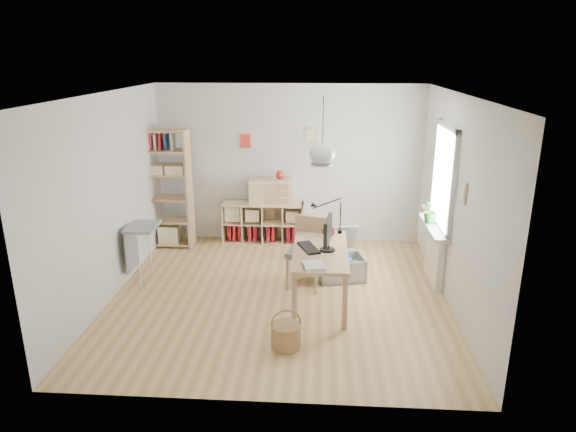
# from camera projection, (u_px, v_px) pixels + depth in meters

# --- Properties ---
(ground) EXTENTS (4.50, 4.50, 0.00)m
(ground) POSITION_uv_depth(u_px,v_px,m) (279.00, 295.00, 7.03)
(ground) COLOR tan
(ground) RESTS_ON ground
(room_shell) EXTENTS (4.50, 4.50, 4.50)m
(room_shell) POSITION_uv_depth(u_px,v_px,m) (322.00, 154.00, 6.25)
(room_shell) COLOR silver
(room_shell) RESTS_ON ground
(window_unit) EXTENTS (0.07, 1.16, 1.46)m
(window_unit) POSITION_uv_depth(u_px,v_px,m) (445.00, 178.00, 6.99)
(window_unit) COLOR white
(window_unit) RESTS_ON ground
(radiator) EXTENTS (0.10, 0.80, 0.80)m
(radiator) POSITION_uv_depth(u_px,v_px,m) (435.00, 256.00, 7.34)
(radiator) COLOR white
(radiator) RESTS_ON ground
(windowsill) EXTENTS (0.22, 1.20, 0.06)m
(windowsill) POSITION_uv_depth(u_px,v_px,m) (434.00, 227.00, 7.22)
(windowsill) COLOR silver
(windowsill) RESTS_ON radiator
(desk) EXTENTS (0.70, 1.50, 0.75)m
(desk) POSITION_uv_depth(u_px,v_px,m) (320.00, 256.00, 6.66)
(desk) COLOR tan
(desk) RESTS_ON ground
(cube_shelf) EXTENTS (1.40, 0.38, 0.72)m
(cube_shelf) POSITION_uv_depth(u_px,v_px,m) (262.00, 225.00, 8.95)
(cube_shelf) COLOR beige
(cube_shelf) RESTS_ON ground
(tall_bookshelf) EXTENTS (0.80, 0.38, 2.00)m
(tall_bookshelf) POSITION_uv_depth(u_px,v_px,m) (166.00, 184.00, 8.54)
(tall_bookshelf) COLOR tan
(tall_bookshelf) RESTS_ON ground
(side_table) EXTENTS (0.40, 0.55, 0.85)m
(side_table) POSITION_uv_depth(u_px,v_px,m) (138.00, 237.00, 7.29)
(side_table) COLOR gray
(side_table) RESTS_ON ground
(chair) EXTENTS (0.59, 0.59, 0.98)m
(chair) POSITION_uv_depth(u_px,v_px,m) (308.00, 248.00, 7.20)
(chair) COLOR gray
(chair) RESTS_ON ground
(wicker_basket) EXTENTS (0.34, 0.34, 0.47)m
(wicker_basket) POSITION_uv_depth(u_px,v_px,m) (286.00, 335.00, 5.75)
(wicker_basket) COLOR #997345
(wicker_basket) RESTS_ON ground
(storage_chest) EXTENTS (0.81, 0.88, 0.71)m
(storage_chest) POSITION_uv_depth(u_px,v_px,m) (340.00, 262.00, 7.54)
(storage_chest) COLOR #B2B1AD
(storage_chest) RESTS_ON ground
(monitor) EXTENTS (0.20, 0.50, 0.44)m
(monitor) POSITION_uv_depth(u_px,v_px,m) (328.00, 232.00, 6.52)
(monitor) COLOR black
(monitor) RESTS_ON desk
(keyboard) EXTENTS (0.32, 0.49, 0.02)m
(keyboard) POSITION_uv_depth(u_px,v_px,m) (309.00, 248.00, 6.65)
(keyboard) COLOR black
(keyboard) RESTS_ON desk
(task_lamp) EXTENTS (0.45, 0.17, 0.48)m
(task_lamp) POSITION_uv_depth(u_px,v_px,m) (325.00, 212.00, 7.08)
(task_lamp) COLOR black
(task_lamp) RESTS_ON desk
(yarn_ball) EXTENTS (0.16, 0.16, 0.16)m
(yarn_ball) POSITION_uv_depth(u_px,v_px,m) (329.00, 232.00, 7.04)
(yarn_ball) COLOR #510A12
(yarn_ball) RESTS_ON desk
(paper_tray) EXTENTS (0.28, 0.33, 0.03)m
(paper_tray) POSITION_uv_depth(u_px,v_px,m) (313.00, 265.00, 6.09)
(paper_tray) COLOR silver
(paper_tray) RESTS_ON desk
(drawer_chest) EXTENTS (0.76, 0.40, 0.42)m
(drawer_chest) POSITION_uv_depth(u_px,v_px,m) (271.00, 191.00, 8.71)
(drawer_chest) COLOR beige
(drawer_chest) RESTS_ON cube_shelf
(red_vase) EXTENTS (0.13, 0.13, 0.16)m
(red_vase) POSITION_uv_depth(u_px,v_px,m) (280.00, 175.00, 8.61)
(red_vase) COLOR maroon
(red_vase) RESTS_ON drawer_chest
(potted_plant) EXTENTS (0.42, 0.40, 0.37)m
(potted_plant) POSITION_uv_depth(u_px,v_px,m) (432.00, 210.00, 7.27)
(potted_plant) COLOR #2D712A
(potted_plant) RESTS_ON windowsill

